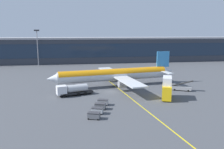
{
  "coord_description": "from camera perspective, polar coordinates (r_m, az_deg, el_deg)",
  "views": [
    {
      "loc": [
        -10.01,
        -68.8,
        18.66
      ],
      "look_at": [
        1.1,
        5.52,
        4.5
      ],
      "focal_mm": 36.41,
      "sensor_mm": 36.0,
      "label": 1
    }
  ],
  "objects": [
    {
      "name": "main_airliner",
      "position": [
        78.75,
        0.77,
        -0.02
      ],
      "size": [
        45.98,
        36.82,
        11.63
      ],
      "color": "silver",
      "rests_on": "ground_plane"
    },
    {
      "name": "baggage_cart_0",
      "position": [
        50.24,
        -4.57,
        -10.21
      ],
      "size": [
        2.99,
        2.29,
        1.48
      ],
      "color": "#595B60",
      "rests_on": "ground_plane"
    },
    {
      "name": "apron_light_mast_1",
      "position": [
        132.48,
        -18.23,
        7.19
      ],
      "size": [
        2.8,
        0.5,
        19.84
      ],
      "color": "gray",
      "rests_on": "ground_plane"
    },
    {
      "name": "belt_loader",
      "position": [
        76.61,
        17.08,
        -3.14
      ],
      "size": [
        6.73,
        4.46,
        3.49
      ],
      "color": "gray",
      "rests_on": "ground_plane"
    },
    {
      "name": "baggage_cart_2",
      "position": [
        56.11,
        -2.98,
        -7.92
      ],
      "size": [
        2.99,
        2.29,
        1.48
      ],
      "color": "#595B60",
      "rests_on": "ground_plane"
    },
    {
      "name": "terminal_building",
      "position": [
        142.86,
        -7.34,
        6.16
      ],
      "size": [
        218.16,
        18.79,
        15.27
      ],
      "color": "#2D333D",
      "rests_on": "ground_plane"
    },
    {
      "name": "baggage_cart_1",
      "position": [
        53.16,
        -3.73,
        -9.0
      ],
      "size": [
        2.99,
        2.29,
        1.48
      ],
      "color": "#B2B7BC",
      "rests_on": "ground_plane"
    },
    {
      "name": "fuel_tanker",
      "position": [
        68.45,
        -9.91,
        -3.8
      ],
      "size": [
        11.07,
        5.37,
        3.25
      ],
      "color": "#232326",
      "rests_on": "ground_plane"
    },
    {
      "name": "apron_lead_in_line",
      "position": [
        74.41,
        2.05,
        -3.86
      ],
      "size": [
        10.64,
        79.37,
        0.01
      ],
      "primitive_type": "cube",
      "rotation": [
        0.0,
        0.0,
        0.13
      ],
      "color": "yellow",
      "rests_on": "ground_plane"
    },
    {
      "name": "catering_lift",
      "position": [
        65.54,
        13.63,
        -3.4
      ],
      "size": [
        4.87,
        7.24,
        6.3
      ],
      "color": "yellow",
      "rests_on": "ground_plane"
    },
    {
      "name": "baggage_cart_3",
      "position": [
        59.08,
        -2.31,
        -6.95
      ],
      "size": [
        2.99,
        2.29,
        1.48
      ],
      "color": "gray",
      "rests_on": "ground_plane"
    },
    {
      "name": "ground_plane",
      "position": [
        71.99,
        -0.22,
        -4.35
      ],
      "size": [
        700.0,
        700.0,
        0.0
      ],
      "primitive_type": "plane",
      "color": "#47494F"
    }
  ]
}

